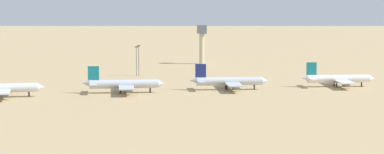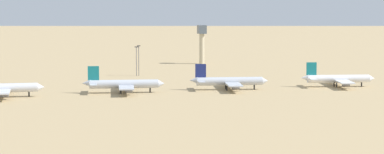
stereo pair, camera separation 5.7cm
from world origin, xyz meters
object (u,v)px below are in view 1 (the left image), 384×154
(parked_jet_yellow_1, at_px, (0,88))
(control_tower, at_px, (202,41))
(parked_jet_navy_3, at_px, (229,81))
(light_pole_mid, at_px, (139,58))
(light_pole_east, at_px, (136,59))
(parked_jet_teal_4, at_px, (338,79))
(parked_jet_teal_2, at_px, (123,84))

(parked_jet_yellow_1, height_order, control_tower, control_tower)
(parked_jet_navy_3, height_order, control_tower, control_tower)
(control_tower, distance_m, light_pole_mid, 76.49)
(light_pole_mid, relative_size, light_pole_east, 1.03)
(light_pole_mid, bearing_deg, parked_jet_navy_3, -65.15)
(parked_jet_yellow_1, relative_size, light_pole_mid, 2.30)
(parked_jet_teal_4, distance_m, light_pole_mid, 111.28)
(control_tower, bearing_deg, parked_jet_yellow_1, -133.67)
(parked_jet_teal_4, height_order, light_pole_east, light_pole_east)
(parked_jet_yellow_1, relative_size, parked_jet_navy_3, 1.03)
(parked_jet_teal_2, bearing_deg, parked_jet_yellow_1, -170.06)
(parked_jet_teal_2, relative_size, control_tower, 1.53)
(parked_jet_teal_2, relative_size, light_pole_east, 2.33)
(parked_jet_teal_2, distance_m, light_pole_mid, 71.03)
(parked_jet_teal_4, relative_size, light_pole_mid, 2.19)
(light_pole_mid, bearing_deg, control_tower, 49.18)
(parked_jet_teal_4, bearing_deg, control_tower, 115.03)
(parked_jet_yellow_1, xyz_separation_m, parked_jet_teal_4, (159.46, 1.12, -0.20))
(parked_jet_teal_4, relative_size, light_pole_east, 2.25)
(parked_jet_teal_2, height_order, light_pole_mid, light_pole_mid)
(parked_jet_teal_2, relative_size, parked_jet_teal_4, 1.03)
(parked_jet_teal_2, height_order, control_tower, control_tower)
(parked_jet_teal_2, distance_m, parked_jet_teal_4, 104.71)
(parked_jet_yellow_1, bearing_deg, parked_jet_navy_3, 3.65)
(parked_jet_navy_3, relative_size, light_pole_mid, 2.24)
(control_tower, xyz_separation_m, light_pole_east, (-51.34, -58.83, -5.58))
(parked_jet_yellow_1, distance_m, parked_jet_teal_2, 54.83)
(parked_jet_teal_4, distance_m, light_pole_east, 111.74)
(parked_jet_teal_4, distance_m, control_tower, 133.24)
(control_tower, height_order, light_pole_east, control_tower)
(parked_jet_teal_2, distance_m, parked_jet_navy_3, 50.08)
(parked_jet_teal_4, bearing_deg, parked_jet_teal_2, -171.76)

